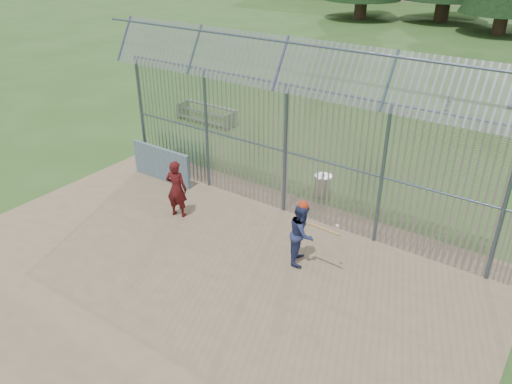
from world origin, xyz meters
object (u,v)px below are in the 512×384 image
Objects in this scene: onlooker at (177,189)px; bleacher at (206,113)px; trash_can at (322,186)px; batter at (302,233)px; dugout_wall at (161,164)px.

bleacher is at bearing -71.79° from onlooker.
onlooker reaches higher than trash_can.
batter is at bearing -37.48° from bleacher.
trash_can reaches higher than bleacher.
dugout_wall is 2.62m from onlooker.
dugout_wall is at bearing -64.78° from bleacher.
batter is 2.05× the size of trash_can.
trash_can is (5.14, 2.12, -0.24)m from dugout_wall.
onlooker reaches higher than dugout_wall.
bleacher is at bearing 156.61° from trash_can.
trash_can is at bearing -1.78° from batter.
trash_can is at bearing -23.39° from bleacher.
batter reaches higher than trash_can.
trash_can is 8.40m from bleacher.
batter is 4.27m from onlooker.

